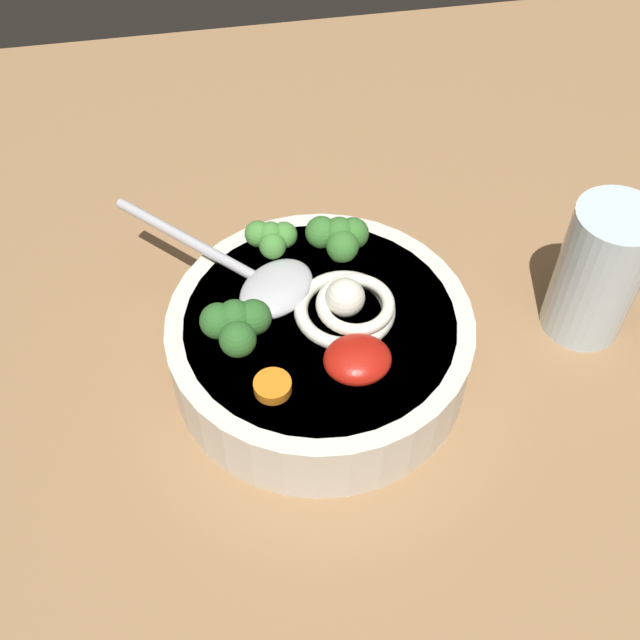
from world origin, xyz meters
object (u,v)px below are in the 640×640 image
noodle_pile (347,306)px  drinking_glass (599,272)px  soup_spoon (261,280)px  soup_bowl (320,343)px

noodle_pile → drinking_glass: (18.48, 0.60, -0.79)cm
noodle_pile → soup_spoon: noodle_pile is taller
noodle_pile → drinking_glass: bearing=1.9°
noodle_pile → soup_bowl: bearing=-175.3°
noodle_pile → soup_spoon: 6.45cm
soup_bowl → noodle_pile: bearing=4.7°
soup_spoon → soup_bowl: bearing=180.0°
soup_spoon → drinking_glass: bearing=-141.2°
soup_bowl → soup_spoon: 6.13cm
soup_spoon → drinking_glass: 24.09cm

